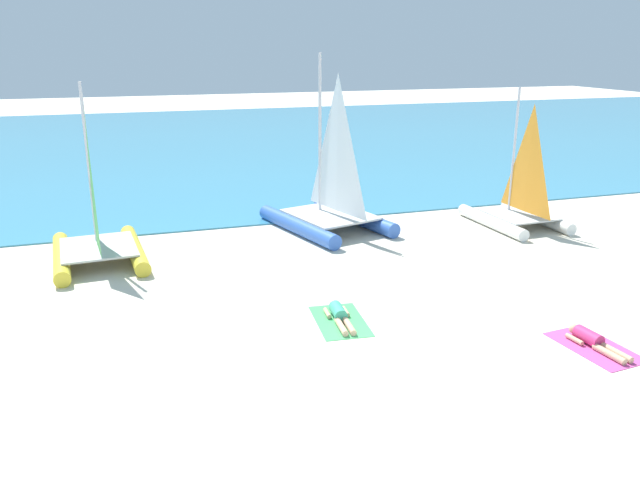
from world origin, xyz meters
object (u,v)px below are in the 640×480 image
object	(u,v)px
sunbather_right	(593,340)
sailboat_yellow	(97,237)
sailboat_white	(517,206)
towel_right	(595,347)
towel_left	(340,321)
sunbather_left	(339,315)
sailboat_blue	(329,205)

from	to	relation	value
sunbather_right	sailboat_yellow	bearing A→B (deg)	132.80
sailboat_white	towel_right	size ratio (longest dim) A/B	2.47
sailboat_white	sunbather_right	xyz separation A→B (m)	(-3.84, -8.43, -0.57)
towel_left	sunbather_left	xyz separation A→B (m)	(0.01, 0.07, 0.13)
sunbather_left	sunbather_right	world-z (taller)	same
sunbather_left	sailboat_white	bearing A→B (deg)	38.58
towel_right	sunbather_right	world-z (taller)	sunbather_right
sailboat_yellow	towel_left	bearing A→B (deg)	-53.00
sailboat_white	towel_left	bearing A→B (deg)	-148.89
sailboat_yellow	sunbather_left	world-z (taller)	sailboat_yellow
towel_left	sunbather_right	world-z (taller)	sunbather_right
towel_left	sunbather_left	distance (m)	0.14
sailboat_blue	sunbather_right	world-z (taller)	sailboat_blue
sailboat_blue	towel_right	distance (m)	10.41
sailboat_yellow	sailboat_blue	bearing A→B (deg)	4.79
sailboat_white	sailboat_blue	distance (m)	6.53
sailboat_yellow	sailboat_blue	size ratio (longest dim) A/B	0.88
sailboat_white	towel_left	xyz separation A→B (m)	(-8.48, -5.63, -0.69)
towel_left	sunbather_right	bearing A→B (deg)	-31.07
sailboat_blue	towel_left	bearing A→B (deg)	-121.89
sunbather_left	sunbather_right	size ratio (longest dim) A/B	1.00
sailboat_yellow	sunbather_left	size ratio (longest dim) A/B	3.25
sunbather_left	towel_right	bearing A→B (deg)	-26.97
sunbather_left	towel_left	bearing A→B (deg)	-90.00
sailboat_white	towel_left	world-z (taller)	sailboat_white
sailboat_yellow	sunbather_right	distance (m)	13.30
towel_left	towel_right	size ratio (longest dim) A/B	1.00
sailboat_white	sunbather_left	bearing A→B (deg)	-149.19
sailboat_white	sailboat_blue	bearing A→B (deg)	163.51
sunbather_left	sailboat_blue	bearing A→B (deg)	78.62
sailboat_yellow	sunbather_right	bearing A→B (deg)	-45.89
towel_left	sunbather_right	distance (m)	5.42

